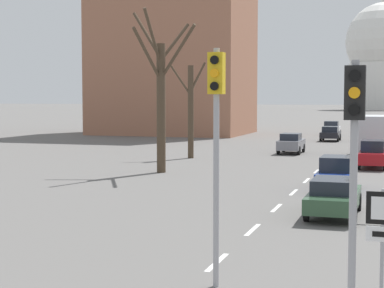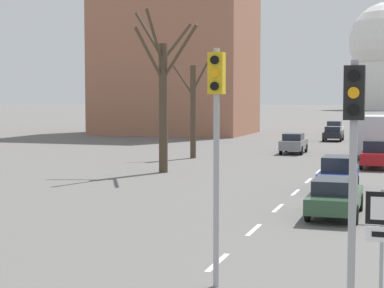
{
  "view_description": "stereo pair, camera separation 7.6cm",
  "coord_description": "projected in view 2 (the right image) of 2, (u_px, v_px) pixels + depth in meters",
  "views": [
    {
      "loc": [
        4.55,
        -8.44,
        4.46
      ],
      "look_at": [
        0.18,
        5.25,
        3.41
      ],
      "focal_mm": 60.0,
      "sensor_mm": 36.0,
      "label": 1
    },
    {
      "loc": [
        4.63,
        -8.41,
        4.46
      ],
      "look_at": [
        0.18,
        5.25,
        3.41
      ],
      "focal_mm": 60.0,
      "sensor_mm": 36.0,
      "label": 2
    }
  ],
  "objects": [
    {
      "name": "sedan_far_left",
      "position": [
        294.0,
        143.0,
        51.09
      ],
      "size": [
        1.8,
        4.1,
        1.62
      ],
      "color": "slate",
      "rests_on": "ground_plane"
    },
    {
      "name": "sedan_near_right",
      "position": [
        335.0,
        196.0,
        24.1
      ],
      "size": [
        1.86,
        4.56,
        1.44
      ],
      "color": "#2D4C33",
      "rests_on": "ground_plane"
    },
    {
      "name": "sedan_near_left",
      "position": [
        375.0,
        154.0,
        40.54
      ],
      "size": [
        1.71,
        4.49,
        1.77
      ],
      "color": "maroon",
      "rests_on": "ground_plane"
    },
    {
      "name": "route_sign_post",
      "position": [
        382.0,
        237.0,
        11.68
      ],
      "size": [
        0.6,
        0.08,
        2.8
      ],
      "color": "#9E9EA3",
      "rests_on": "ground_plane"
    },
    {
      "name": "traffic_signal_centre_tall",
      "position": [
        216.0,
        123.0,
        14.86
      ],
      "size": [
        0.36,
        0.34,
        5.6
      ],
      "color": "#9E9EA3",
      "rests_on": "ground_plane"
    },
    {
      "name": "sedan_distant_centre",
      "position": [
        338.0,
        174.0,
        30.53
      ],
      "size": [
        1.73,
        4.27,
        1.68
      ],
      "color": "navy",
      "rests_on": "ground_plane"
    },
    {
      "name": "lane_stripe_1",
      "position": [
        218.0,
        262.0,
        17.36
      ],
      "size": [
        0.16,
        2.0,
        0.01
      ],
      "primitive_type": "cube",
      "color": "silver",
      "rests_on": "ground_plane"
    },
    {
      "name": "lane_stripe_5",
      "position": [
        308.0,
        181.0,
        34.43
      ],
      "size": [
        0.16,
        2.0,
        0.01
      ],
      "primitive_type": "cube",
      "color": "silver",
      "rests_on": "ground_plane"
    },
    {
      "name": "lane_stripe_7",
      "position": [
        327.0,
        164.0,
        42.96
      ],
      "size": [
        0.16,
        2.0,
        0.01
      ],
      "primitive_type": "cube",
      "color": "silver",
      "rests_on": "ground_plane"
    },
    {
      "name": "bare_tree_left_far",
      "position": [
        163.0,
        94.0,
        37.81
      ],
      "size": [
        4.8,
        4.17,
        9.65
      ],
      "color": "#473828",
      "rests_on": "ground_plane"
    },
    {
      "name": "apartment_block_left",
      "position": [
        177.0,
        45.0,
        78.91
      ],
      "size": [
        18.0,
        14.0,
        21.81
      ],
      "primitive_type": "cube",
      "color": "#9E664C",
      "rests_on": "ground_plane"
    },
    {
      "name": "delivery_truck",
      "position": [
        373.0,
        135.0,
        47.56
      ],
      "size": [
        2.44,
        7.2,
        3.14
      ],
      "color": "#333842",
      "rests_on": "ground_plane"
    },
    {
      "name": "lane_stripe_4",
      "position": [
        295.0,
        192.0,
        30.16
      ],
      "size": [
        0.16,
        2.0,
        0.01
      ],
      "primitive_type": "cube",
      "color": "silver",
      "rests_on": "ground_plane"
    },
    {
      "name": "bare_tree_left_near",
      "position": [
        193.0,
        108.0,
        47.06
      ],
      "size": [
        2.54,
        3.25,
        7.04
      ],
      "color": "#473828",
      "rests_on": "ground_plane"
    },
    {
      "name": "sedan_far_right",
      "position": [
        333.0,
        133.0,
        65.68
      ],
      "size": [
        1.9,
        3.95,
        1.51
      ],
      "color": "black",
      "rests_on": "ground_plane"
    },
    {
      "name": "sedan_mid_centre",
      "position": [
        334.0,
        128.0,
        75.43
      ],
      "size": [
        1.91,
        3.93,
        1.69
      ],
      "color": "silver",
      "rests_on": "ground_plane"
    },
    {
      "name": "lane_stripe_6",
      "position": [
        319.0,
        171.0,
        38.69
      ],
      "size": [
        0.16,
        2.0,
        0.01
      ],
      "primitive_type": "cube",
      "color": "silver",
      "rests_on": "ground_plane"
    },
    {
      "name": "lane_stripe_3",
      "position": [
        278.0,
        208.0,
        25.89
      ],
      "size": [
        0.16,
        2.0,
        0.01
      ],
      "primitive_type": "cube",
      "color": "silver",
      "rests_on": "ground_plane"
    },
    {
      "name": "traffic_signal_near_right",
      "position": [
        353.0,
        148.0,
        11.38
      ],
      "size": [
        0.36,
        0.34,
        5.12
      ],
      "color": "#9E9EA3",
      "rests_on": "ground_plane"
    },
    {
      "name": "lane_stripe_2",
      "position": [
        254.0,
        230.0,
        21.62
      ],
      "size": [
        0.16,
        2.0,
        0.01
      ],
      "primitive_type": "cube",
      "color": "silver",
      "rests_on": "ground_plane"
    }
  ]
}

